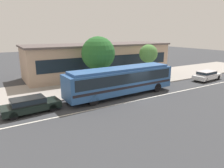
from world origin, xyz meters
name	(u,v)px	position (x,y,z in m)	size (l,w,h in m)	color
ground_plane	(140,96)	(0.00, 0.00, 0.00)	(120.00, 120.00, 0.00)	#383A3E
sidewalk_slab	(108,82)	(0.00, 6.69, 0.06)	(60.00, 8.00, 0.12)	#9D978F
lane_stripe_center	(145,99)	(0.00, -0.80, 0.00)	(56.00, 0.16, 0.01)	silver
transit_bus	(121,79)	(-1.41, 1.34, 1.71)	(12.06, 2.98, 2.94)	#2D5998
sedan_behind_bus	(30,104)	(-10.38, 1.22, 0.72)	(4.67, 2.05, 1.29)	black
sedan_far_ahead	(207,75)	(12.48, 1.08, 0.72)	(4.75, 2.12, 1.29)	silver
pedestrian_waiting_near_sign	(108,79)	(-1.30, 4.29, 1.13)	(0.48, 0.48, 1.73)	#352C2F
street_tree_near_stop	(98,54)	(-1.73, 5.87, 3.97)	(3.98, 3.98, 5.86)	brown
street_tree_mid_block	(148,54)	(5.76, 5.62, 3.56)	(2.48, 2.48, 4.71)	brown
station_building	(100,59)	(1.59, 12.03, 2.37)	(22.14, 7.40, 4.73)	tan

